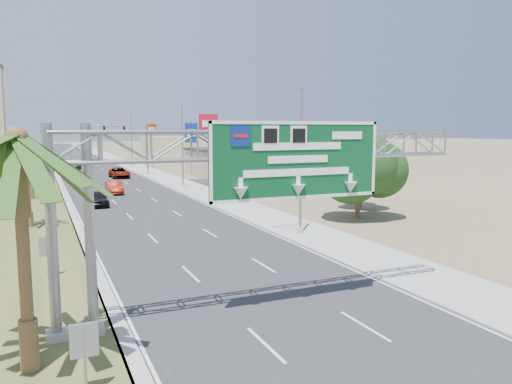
{
  "coord_description": "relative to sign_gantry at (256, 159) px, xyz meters",
  "views": [
    {
      "loc": [
        -8.67,
        -7.48,
        7.19
      ],
      "look_at": [
        0.82,
        14.27,
        4.2
      ],
      "focal_mm": 35.0,
      "sensor_mm": 36.0,
      "label": 1
    }
  ],
  "objects": [
    {
      "name": "road",
      "position": [
        1.06,
        100.07,
        -6.05
      ],
      "size": [
        12.0,
        300.0,
        0.02
      ],
      "primitive_type": "cube",
      "color": "#28282B",
      "rests_on": "ground"
    },
    {
      "name": "sidewalk_right",
      "position": [
        9.56,
        100.07,
        -6.01
      ],
      "size": [
        4.0,
        300.0,
        0.1
      ],
      "primitive_type": "cube",
      "color": "#9E9B93",
      "rests_on": "ground"
    },
    {
      "name": "median_grass",
      "position": [
        -8.94,
        100.07,
        -6.0
      ],
      "size": [
        7.0,
        300.0,
        0.12
      ],
      "primitive_type": "cube",
      "color": "#435224",
      "rests_on": "ground"
    },
    {
      "name": "sign_gantry",
      "position": [
        0.0,
        0.0,
        0.0
      ],
      "size": [
        16.75,
        1.24,
        7.5
      ],
      "color": "gray",
      "rests_on": "ground"
    },
    {
      "name": "palm_near",
      "position": [
        -8.14,
        -1.93,
        0.87
      ],
      "size": [
        5.7,
        5.7,
        8.35
      ],
      "color": "brown",
      "rests_on": "ground"
    },
    {
      "name": "palm_row_b",
      "position": [
        -8.44,
        22.07,
        -1.16
      ],
      "size": [
        3.99,
        3.99,
        5.95
      ],
      "color": "brown",
      "rests_on": "ground"
    },
    {
      "name": "palm_row_c",
      "position": [
        -8.44,
        38.07,
        -0.39
      ],
      "size": [
        3.99,
        3.99,
        6.75
      ],
      "color": "brown",
      "rests_on": "ground"
    },
    {
      "name": "palm_row_d",
      "position": [
        -8.44,
        56.07,
        -1.64
      ],
      "size": [
        3.99,
        3.99,
        5.45
      ],
      "color": "brown",
      "rests_on": "ground"
    },
    {
      "name": "palm_row_e",
      "position": [
        -8.44,
        75.07,
        -0.97
      ],
      "size": [
        3.99,
        3.99,
        6.15
      ],
      "color": "brown",
      "rests_on": "ground"
    },
    {
      "name": "palm_row_f",
      "position": [
        -8.44,
        100.07,
        -1.35
      ],
      "size": [
        3.99,
        3.99,
        5.75
      ],
      "color": "brown",
      "rests_on": "ground"
    },
    {
      "name": "streetlight_near",
      "position": [
        8.36,
        12.07,
        -1.36
      ],
      "size": [
        3.27,
        0.44,
        10.0
      ],
      "color": "gray",
      "rests_on": "ground"
    },
    {
      "name": "streetlight_mid",
      "position": [
        8.36,
        42.07,
        -1.36
      ],
      "size": [
        3.27,
        0.44,
        10.0
      ],
      "color": "gray",
      "rests_on": "ground"
    },
    {
      "name": "streetlight_far",
      "position": [
        8.36,
        78.07,
        -1.36
      ],
      "size": [
        3.27,
        0.44,
        10.0
      ],
      "color": "gray",
      "rests_on": "ground"
    },
    {
      "name": "signal_mast",
      "position": [
        6.23,
        62.05,
        -1.21
      ],
      "size": [
        10.28,
        0.71,
        8.0
      ],
      "color": "gray",
      "rests_on": "ground"
    },
    {
      "name": "store_building",
      "position": [
        23.06,
        56.07,
        -4.06
      ],
      "size": [
        18.0,
        10.0,
        4.0
      ],
      "primitive_type": "cube",
      "color": "tan",
      "rests_on": "ground"
    },
    {
      "name": "oak_near",
      "position": [
        16.06,
        16.07,
        -1.53
      ],
      "size": [
        4.5,
        4.5,
        6.8
      ],
      "color": "brown",
      "rests_on": "ground"
    },
    {
      "name": "oak_far",
      "position": [
        19.06,
        20.07,
        -2.24
      ],
      "size": [
        3.5,
        3.5,
        5.6
      ],
      "color": "brown",
      "rests_on": "ground"
    },
    {
      "name": "median_signback_a",
      "position": [
        -6.74,
        -3.93,
        -4.61
      ],
      "size": [
        0.75,
        0.08,
        2.08
      ],
      "color": "gray",
      "rests_on": "ground"
    },
    {
      "name": "median_signback_b",
      "position": [
        -7.44,
        8.07,
        -4.61
      ],
      "size": [
        0.75,
        0.08,
        2.08
      ],
      "color": "gray",
      "rests_on": "ground"
    },
    {
      "name": "building_distant_right",
      "position": [
        31.06,
        130.07,
        -3.56
      ],
      "size": [
        20.0,
        12.0,
        5.0
      ],
      "primitive_type": "cube",
      "color": "tan",
      "rests_on": "ground"
    },
    {
      "name": "car_left_lane",
      "position": [
        -2.68,
        30.91,
        -5.33
      ],
      "size": [
        1.75,
        4.27,
        1.45
      ],
      "primitive_type": "imported",
      "rotation": [
        0.0,
        0.0,
        -0.01
      ],
      "color": "black",
      "rests_on": "ground"
    },
    {
      "name": "car_mid_lane",
      "position": [
        -0.02,
        39.67,
        -5.34
      ],
      "size": [
        1.56,
        4.38,
        1.44
      ],
      "primitive_type": "imported",
      "rotation": [
        0.0,
        0.0,
        0.01
      ],
      "color": "maroon",
      "rests_on": "ground"
    },
    {
      "name": "car_right_lane",
      "position": [
        3.27,
        58.3,
        -5.3
      ],
      "size": [
        2.65,
        5.49,
        1.51
      ],
      "primitive_type": "imported",
      "rotation": [
        0.0,
        0.0,
        0.03
      ],
      "color": "gray",
      "rests_on": "ground"
    },
    {
      "name": "car_far",
      "position": [
        -0.46,
        78.32,
        -5.36
      ],
      "size": [
        2.0,
        4.85,
        1.4
      ],
      "primitive_type": "imported",
      "rotation": [
        0.0,
        0.0,
        0.01
      ],
      "color": "black",
      "rests_on": "ground"
    },
    {
      "name": "pole_sign_red_near",
      "position": [
        12.18,
        42.93,
        1.26
      ],
      "size": [
        2.41,
        0.42,
        9.28
      ],
      "color": "gray",
      "rests_on": "ground"
    },
    {
      "name": "pole_sign_blue",
      "position": [
        14.06,
        57.07,
        0.2
      ],
      "size": [
        2.01,
        0.44,
        8.33
      ],
      "color": "gray",
      "rests_on": "ground"
    },
    {
      "name": "pole_sign_red_far",
      "position": [
        12.35,
        78.14,
        0.57
      ],
      "size": [
        2.13,
        1.16,
        8.39
      ],
      "color": "gray",
      "rests_on": "ground"
    }
  ]
}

